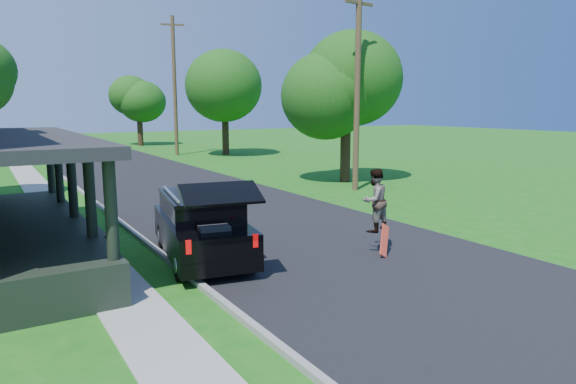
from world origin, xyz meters
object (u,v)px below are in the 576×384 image
skateboarder (375,200)px  tree_right_near (346,81)px  black_suv (202,226)px  utility_pole_near (357,89)px

skateboarder → tree_right_near: bearing=-131.8°
black_suv → utility_pole_near: utility_pole_near is taller
utility_pole_near → tree_right_near: bearing=57.1°
skateboarder → black_suv: bearing=-31.8°
skateboarder → utility_pole_near: utility_pole_near is taller
skateboarder → utility_pole_near: size_ratio=0.19×
skateboarder → tree_right_near: tree_right_near is taller
utility_pole_near → black_suv: bearing=-153.8°
tree_right_near → utility_pole_near: (-1.18, -2.39, -0.46)m
skateboarder → tree_right_near: (7.28, 10.79, 3.67)m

